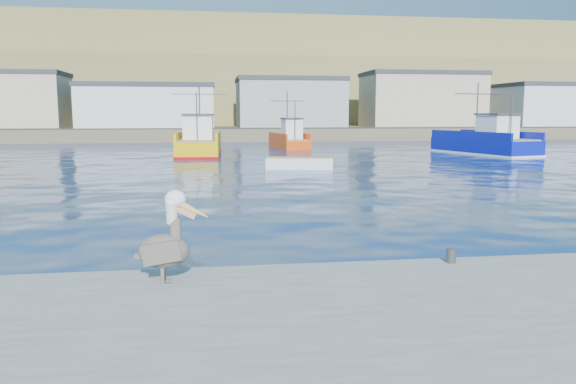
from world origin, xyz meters
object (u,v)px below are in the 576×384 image
object	(u,v)px
boat_orange	(290,139)
pelican	(166,243)
skiff_mid	(300,164)
trawler_blue	(486,143)
trawler_yellow_b	(199,144)

from	to	relation	value
boat_orange	pelican	size ratio (longest dim) A/B	4.16
skiff_mid	trawler_blue	bearing A→B (deg)	30.20
trawler_yellow_b	skiff_mid	bearing A→B (deg)	-63.91
boat_orange	pelican	world-z (taller)	boat_orange
boat_orange	skiff_mid	bearing A→B (deg)	-96.72
trawler_blue	boat_orange	distance (m)	19.31
skiff_mid	trawler_yellow_b	bearing A→B (deg)	116.09
boat_orange	pelican	bearing A→B (deg)	-101.15
trawler_yellow_b	trawler_blue	xyz separation A→B (m)	(25.31, -2.72, 0.02)
boat_orange	trawler_yellow_b	bearing A→B (deg)	-139.30
boat_orange	pelican	distance (m)	48.28
trawler_yellow_b	skiff_mid	distance (m)	15.13
trawler_yellow_b	skiff_mid	xyz separation A→B (m)	(6.65, -13.58, -0.69)
trawler_blue	pelican	world-z (taller)	trawler_blue
pelican	skiff_mid	bearing A→B (deg)	75.27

